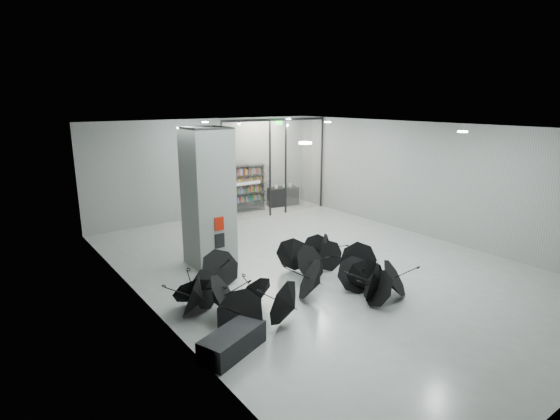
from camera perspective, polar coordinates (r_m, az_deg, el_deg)
room at (r=12.43m, az=5.21°, el=5.29°), size 14.00×14.02×4.01m
column at (r=12.85m, az=-9.29°, el=1.63°), size 1.20×1.20×4.00m
fire_cabinet at (r=12.48m, az=-7.88°, el=-1.78°), size 0.28×0.04×0.38m
info_panel at (r=12.62m, az=-7.81°, el=-3.96°), size 0.30×0.03×0.42m
exit_sign at (r=17.96m, az=-0.15°, el=11.18°), size 0.30×0.06×0.15m
glass_partition at (r=18.27m, az=-0.54°, el=6.07°), size 5.06×0.08×4.00m
bench at (r=8.85m, az=-6.16°, el=-16.61°), size 1.53×1.07×0.45m
bookshelf at (r=19.09m, az=-4.59°, el=2.79°), size 1.86×0.59×2.01m
shop_counter at (r=20.22m, az=0.35°, el=1.78°), size 1.47×0.78×0.84m
umbrella_cluster at (r=11.06m, az=2.13°, el=-9.53°), size 5.83×4.59×1.31m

